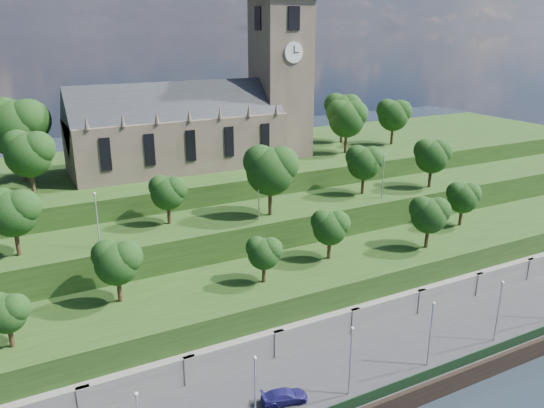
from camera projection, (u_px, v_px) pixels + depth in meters
promenade at (344, 377)px, 55.30m from camera, size 160.00×12.00×2.00m
fence at (378, 394)px, 50.25m from camera, size 160.00×0.10×1.20m
retaining_wall at (314, 336)px, 59.85m from camera, size 160.00×2.10×5.00m
embankment_lower at (288, 301)px, 64.45m from camera, size 160.00×12.00×8.00m
embankment_upper at (250, 254)px, 73.07m from camera, size 160.00×10.00×12.00m
hilltop at (197, 201)px, 90.26m from camera, size 160.00×32.00×15.00m
church at (206, 116)px, 82.49m from camera, size 38.60×12.35×27.60m
trees_lower at (313, 232)px, 63.50m from camera, size 64.45×8.67×7.01m
trees_upper at (275, 172)px, 69.91m from camera, size 64.00×8.26×9.43m
trees_hilltop at (184, 125)px, 80.37m from camera, size 78.29×15.95×11.78m
lamp_posts_promenade at (351, 356)px, 49.80m from camera, size 60.36×0.36×7.41m
lamp_posts_upper at (259, 191)px, 67.43m from camera, size 40.36×0.36×6.56m
car_right at (284, 396)px, 49.86m from camera, size 4.75×2.78×1.29m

